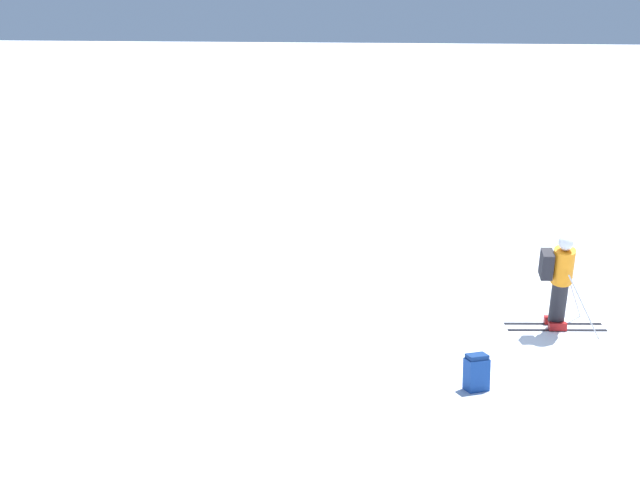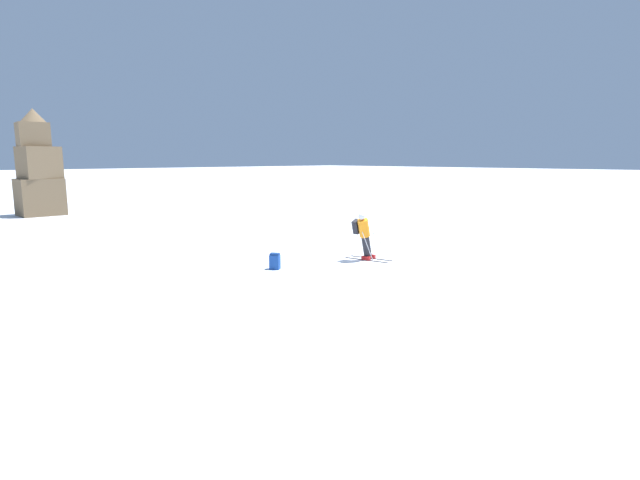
% 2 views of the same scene
% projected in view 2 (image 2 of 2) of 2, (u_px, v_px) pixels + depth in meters
% --- Properties ---
extents(ground_plane, '(300.00, 300.00, 0.00)m').
position_uv_depth(ground_plane, '(360.00, 261.00, 16.38)').
color(ground_plane, white).
extents(skier, '(1.40, 1.64, 1.67)m').
position_uv_depth(skier, '(364.00, 234.00, 16.31)').
color(skier, black).
rests_on(skier, ground).
extents(rock_pillar, '(2.34, 2.06, 6.16)m').
position_uv_depth(rock_pillar, '(38.00, 171.00, 29.08)').
color(rock_pillar, brown).
rests_on(rock_pillar, ground).
extents(spare_backpack, '(0.35, 0.37, 0.50)m').
position_uv_depth(spare_backpack, '(275.00, 261.00, 15.16)').
color(spare_backpack, '#194293').
rests_on(spare_backpack, ground).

